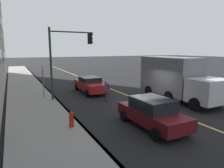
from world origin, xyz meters
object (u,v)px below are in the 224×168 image
(truck_gray, at_px, (176,78))
(traffic_light_mast, at_px, (68,52))
(pedestrian_with_backpack, at_px, (106,89))
(car_maroon, at_px, (152,112))
(fire_hydrant, at_px, (71,121))
(street_sign_post, at_px, (43,80))
(car_red, at_px, (90,85))

(truck_gray, xyz_separation_m, traffic_light_mast, (3.76, 7.79, 2.09))
(traffic_light_mast, bearing_deg, truck_gray, -115.80)
(pedestrian_with_backpack, relative_size, traffic_light_mast, 0.30)
(car_maroon, height_order, fire_hydrant, car_maroon)
(car_maroon, distance_m, traffic_light_mast, 8.56)
(pedestrian_with_backpack, bearing_deg, truck_gray, -110.83)
(truck_gray, distance_m, pedestrian_with_backpack, 5.72)
(traffic_light_mast, relative_size, street_sign_post, 2.07)
(car_red, relative_size, fire_hydrant, 5.02)
(car_maroon, relative_size, pedestrian_with_backpack, 2.51)
(street_sign_post, bearing_deg, car_maroon, -154.24)
(car_maroon, height_order, pedestrian_with_backpack, pedestrian_with_backpack)
(car_red, height_order, fire_hydrant, car_red)
(car_maroon, distance_m, truck_gray, 6.75)
(car_red, distance_m, truck_gray, 7.78)
(car_red, xyz_separation_m, truck_gray, (-5.65, -5.26, 1.02))
(truck_gray, distance_m, fire_hydrant, 9.67)
(car_red, xyz_separation_m, street_sign_post, (-0.89, 4.35, 0.86))
(truck_gray, bearing_deg, traffic_light_mast, 64.20)
(truck_gray, height_order, fire_hydrant, truck_gray)
(pedestrian_with_backpack, bearing_deg, traffic_light_mast, 54.92)
(fire_hydrant, bearing_deg, street_sign_post, 2.47)
(car_maroon, bearing_deg, traffic_light_mast, 17.08)
(pedestrian_with_backpack, distance_m, traffic_light_mast, 4.19)
(fire_hydrant, bearing_deg, traffic_light_mast, -14.00)
(car_red, distance_m, car_maroon, 9.53)
(car_red, distance_m, fire_hydrant, 8.93)
(traffic_light_mast, relative_size, fire_hydrant, 6.02)
(car_red, bearing_deg, traffic_light_mast, 126.65)
(car_red, xyz_separation_m, pedestrian_with_backpack, (-3.63, 0.04, 0.23))
(street_sign_post, bearing_deg, car_red, -78.38)
(street_sign_post, bearing_deg, traffic_light_mast, -118.53)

